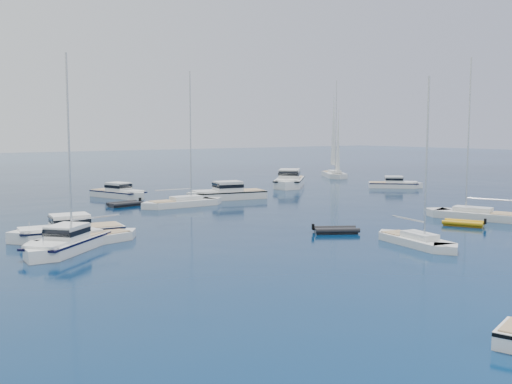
% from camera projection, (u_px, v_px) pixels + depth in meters
% --- Properties ---
extents(ground, '(400.00, 400.00, 0.00)m').
position_uv_depth(ground, '(426.00, 258.00, 37.40)').
color(ground, navy).
rests_on(ground, ground).
extents(motor_cruiser_left, '(8.28, 7.67, 2.27)m').
position_uv_depth(motor_cruiser_left, '(66.00, 252.00, 39.51)').
color(motor_cruiser_left, white).
rests_on(motor_cruiser_left, ground).
extents(motor_cruiser_centre, '(10.61, 5.09, 2.68)m').
position_uv_depth(motor_cruiser_centre, '(226.00, 199.00, 69.58)').
color(motor_cruiser_centre, silver).
rests_on(motor_cruiser_centre, ground).
extents(motor_cruiser_far_r, '(7.46, 7.29, 2.10)m').
position_uv_depth(motor_cruiser_far_r, '(395.00, 188.00, 83.31)').
color(motor_cruiser_far_r, white).
rests_on(motor_cruiser_far_r, ground).
extents(motor_cruiser_far_l, '(9.20, 3.83, 2.34)m').
position_uv_depth(motor_cruiser_far_l, '(68.00, 239.00, 44.17)').
color(motor_cruiser_far_l, white).
rests_on(motor_cruiser_far_l, ground).
extents(motor_cruiser_distant, '(11.13, 11.28, 3.18)m').
position_uv_depth(motor_cruiser_distant, '(289.00, 186.00, 85.10)').
color(motor_cruiser_distant, white).
rests_on(motor_cruiser_distant, ground).
extents(motor_cruiser_horizon, '(5.22, 9.15, 2.30)m').
position_uv_depth(motor_cruiser_horizon, '(120.00, 197.00, 71.27)').
color(motor_cruiser_horizon, silver).
rests_on(motor_cruiser_horizon, ground).
extents(sailboat_fore, '(3.60, 8.50, 12.12)m').
position_uv_depth(sailboat_fore, '(416.00, 245.00, 41.72)').
color(sailboat_fore, silver).
rests_on(sailboat_fore, ground).
extents(sailboat_mid_r, '(5.96, 10.57, 15.09)m').
position_uv_depth(sailboat_mid_r, '(477.00, 219.00, 53.94)').
color(sailboat_mid_r, silver).
rests_on(sailboat_mid_r, ground).
extents(sailboat_mid_l, '(9.67, 4.32, 13.78)m').
position_uv_depth(sailboat_mid_l, '(84.00, 244.00, 42.05)').
color(sailboat_mid_l, silver).
rests_on(sailboat_mid_l, ground).
extents(sailboat_centre, '(10.07, 2.75, 14.74)m').
position_uv_depth(sailboat_centre, '(183.00, 206.00, 63.08)').
color(sailboat_centre, silver).
rests_on(sailboat_centre, ground).
extents(sailboat_sails_far, '(8.74, 11.39, 17.02)m').
position_uv_depth(sailboat_sails_far, '(334.00, 177.00, 102.62)').
color(sailboat_sails_far, silver).
rests_on(sailboat_sails_far, ground).
extents(tender_yellow, '(3.20, 3.94, 0.95)m').
position_uv_depth(tender_yellow, '(463.00, 226.00, 50.10)').
color(tender_yellow, '#C28B0B').
rests_on(tender_yellow, ground).
extents(tender_grey_near, '(4.17, 3.60, 0.95)m').
position_uv_depth(tender_grey_near, '(336.00, 233.00, 46.68)').
color(tender_grey_near, black).
rests_on(tender_grey_near, ground).
extents(tender_grey_far, '(4.02, 2.55, 0.95)m').
position_uv_depth(tender_grey_far, '(125.00, 206.00, 63.27)').
color(tender_grey_far, black).
rests_on(tender_grey_far, ground).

